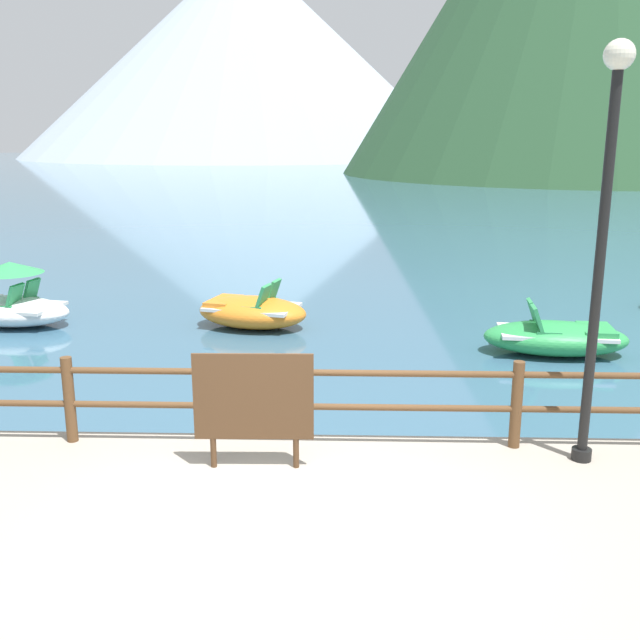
{
  "coord_description": "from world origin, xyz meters",
  "views": [
    {
      "loc": [
        0.54,
        -5.76,
        3.64
      ],
      "look_at": [
        0.2,
        5.0,
        0.9
      ],
      "focal_mm": 41.19,
      "sensor_mm": 36.0,
      "label": 1
    }
  ],
  "objects_px": {
    "lamp_post": "(604,220)",
    "sign_board": "(253,399)",
    "pedal_boat_4": "(556,337)",
    "pedal_boat_0": "(252,311)",
    "pedal_boat_1": "(8,304)"
  },
  "relations": [
    {
      "from": "pedal_boat_0",
      "to": "pedal_boat_1",
      "type": "distance_m",
      "value": 4.77
    },
    {
      "from": "lamp_post",
      "to": "pedal_boat_1",
      "type": "height_order",
      "value": "lamp_post"
    },
    {
      "from": "sign_board",
      "to": "pedal_boat_0",
      "type": "relative_size",
      "value": 0.49
    },
    {
      "from": "sign_board",
      "to": "pedal_boat_4",
      "type": "xyz_separation_m",
      "value": [
        4.49,
        5.35,
        -0.83
      ]
    },
    {
      "from": "pedal_boat_1",
      "to": "pedal_boat_4",
      "type": "distance_m",
      "value": 10.28
    },
    {
      "from": "pedal_boat_1",
      "to": "pedal_boat_0",
      "type": "bearing_deg",
      "value": -0.26
    },
    {
      "from": "pedal_boat_0",
      "to": "pedal_boat_1",
      "type": "bearing_deg",
      "value": 179.74
    },
    {
      "from": "lamp_post",
      "to": "pedal_boat_1",
      "type": "xyz_separation_m",
      "value": [
        -8.98,
        6.71,
        -2.44
      ]
    },
    {
      "from": "lamp_post",
      "to": "pedal_boat_4",
      "type": "xyz_separation_m",
      "value": [
        1.16,
        5.07,
        -2.56
      ]
    },
    {
      "from": "pedal_boat_4",
      "to": "pedal_boat_1",
      "type": "bearing_deg",
      "value": 170.78
    },
    {
      "from": "sign_board",
      "to": "pedal_boat_0",
      "type": "bearing_deg",
      "value": 97.26
    },
    {
      "from": "lamp_post",
      "to": "sign_board",
      "type": "height_order",
      "value": "lamp_post"
    },
    {
      "from": "lamp_post",
      "to": "pedal_boat_0",
      "type": "distance_m",
      "value": 8.3
    },
    {
      "from": "lamp_post",
      "to": "sign_board",
      "type": "distance_m",
      "value": 3.75
    },
    {
      "from": "pedal_boat_4",
      "to": "sign_board",
      "type": "bearing_deg",
      "value": -129.99
    }
  ]
}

